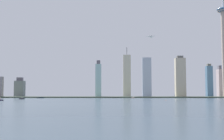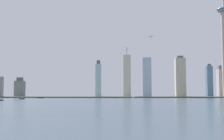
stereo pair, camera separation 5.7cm
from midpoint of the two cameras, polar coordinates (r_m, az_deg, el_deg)
ground_plane at (r=427.94m, az=5.82°, el=-6.00°), size 6000.00×6000.00×0.00m
waterfront_pier at (r=844.37m, az=3.22°, el=-5.12°), size 971.97×62.39×3.54m
observation_tower at (r=911.31m, az=20.38°, el=5.66°), size 37.34×37.34×370.27m
skyscraper_0 at (r=853.10m, az=-2.57°, el=-1.92°), size 16.19×15.32×105.08m
skyscraper_2 at (r=898.26m, az=2.82°, el=-1.17°), size 22.29×19.17×149.64m
skyscraper_3 at (r=942.61m, az=19.63°, el=-2.26°), size 12.74×25.11×93.69m
skyscraper_4 at (r=866.71m, az=12.71°, el=-1.38°), size 27.98×22.38×117.11m
skyscraper_7 at (r=991.36m, az=17.81°, el=-2.03°), size 17.85×21.72×104.28m
skyscraper_8 at (r=942.71m, az=-16.97°, el=-3.35°), size 26.98×25.66×59.45m
skyscraper_9 at (r=952.69m, az=6.55°, el=-1.40°), size 27.82×17.96×123.90m
boat_1 at (r=782.05m, az=-13.29°, el=-5.10°), size 18.69×9.68×9.33m
boat_3 at (r=650.73m, az=-16.61°, el=-5.18°), size 11.30×6.12×3.52m
boat_5 at (r=763.11m, az=3.99°, el=-5.21°), size 8.12×4.21×3.67m
channel_buoy_1 at (r=531.18m, az=10.13°, el=-5.55°), size 1.20×1.20×1.73m
airplane at (r=861.69m, az=7.25°, el=6.24°), size 24.28×23.88×7.74m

